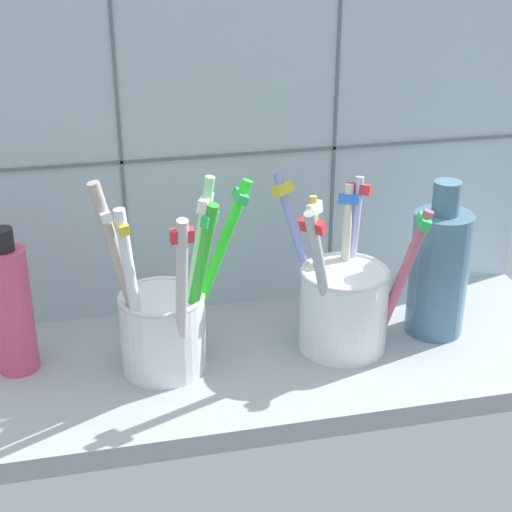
{
  "coord_description": "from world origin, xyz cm",
  "views": [
    {
      "loc": [
        -14.17,
        -62.82,
        41.78
      ],
      "look_at": [
        0.0,
        -0.31,
        12.55
      ],
      "focal_mm": 55.6,
      "sensor_mm": 36.0,
      "label": 1
    }
  ],
  "objects_px": {
    "toothbrush_cup_left": "(165,322)",
    "ceramic_vase": "(439,270)",
    "toothbrush_cup_right": "(344,303)",
    "soap_bottle": "(11,308)"
  },
  "relations": [
    {
      "from": "toothbrush_cup_left",
      "to": "ceramic_vase",
      "type": "distance_m",
      "value": 0.27
    },
    {
      "from": "toothbrush_cup_left",
      "to": "toothbrush_cup_right",
      "type": "xyz_separation_m",
      "value": [
        0.17,
        0.0,
        -0.0
      ]
    },
    {
      "from": "toothbrush_cup_right",
      "to": "soap_bottle",
      "type": "height_order",
      "value": "toothbrush_cup_right"
    },
    {
      "from": "toothbrush_cup_right",
      "to": "ceramic_vase",
      "type": "relative_size",
      "value": 1.04
    },
    {
      "from": "ceramic_vase",
      "to": "soap_bottle",
      "type": "xyz_separation_m",
      "value": [
        -0.4,
        0.02,
        -0.0
      ]
    },
    {
      "from": "toothbrush_cup_right",
      "to": "ceramic_vase",
      "type": "bearing_deg",
      "value": 6.45
    },
    {
      "from": "toothbrush_cup_right",
      "to": "soap_bottle",
      "type": "relative_size",
      "value": 1.18
    },
    {
      "from": "toothbrush_cup_left",
      "to": "ceramic_vase",
      "type": "relative_size",
      "value": 1.21
    },
    {
      "from": "ceramic_vase",
      "to": "soap_bottle",
      "type": "height_order",
      "value": "ceramic_vase"
    },
    {
      "from": "soap_bottle",
      "to": "toothbrush_cup_left",
      "type": "bearing_deg",
      "value": -14.45
    }
  ]
}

